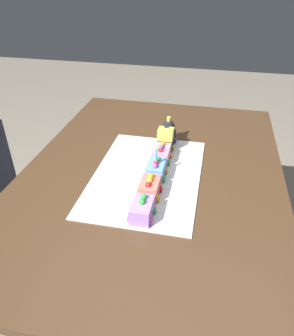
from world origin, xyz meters
TOP-DOWN VIEW (x-y plane):
  - ground_plane at (0.00, 0.00)m, footprint 8.00×8.00m
  - dining_table at (0.00, 0.00)m, footprint 1.40×1.00m
  - cake_board at (0.03, -0.01)m, footprint 0.60×0.40m
  - cake_locomotive at (-0.21, 0.02)m, footprint 0.14×0.08m
  - cake_car_caboose_bubblegum at (-0.08, 0.02)m, footprint 0.10×0.08m
  - cake_car_gondola_sky_blue at (0.04, 0.02)m, footprint 0.10×0.08m
  - cake_car_hopper_coral at (0.15, 0.02)m, footprint 0.10×0.08m
  - cake_car_tanker_lavender at (0.27, 0.02)m, footprint 0.10×0.08m
  - birthday_candle at (0.04, 0.02)m, footprint 0.01×0.01m

SIDE VIEW (x-z plane):
  - ground_plane at x=0.00m, z-range 0.00..0.00m
  - dining_table at x=0.00m, z-range 0.26..1.00m
  - cake_board at x=0.03m, z-range 0.74..0.74m
  - cake_car_tanker_lavender at x=0.27m, z-range 0.74..0.81m
  - cake_car_caboose_bubblegum at x=-0.08m, z-range 0.74..0.81m
  - cake_car_gondola_sky_blue at x=0.04m, z-range 0.74..0.81m
  - cake_car_hopper_coral at x=0.15m, z-range 0.74..0.81m
  - cake_locomotive at x=-0.21m, z-range 0.73..0.85m
  - birthday_candle at x=0.04m, z-range 0.81..0.88m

